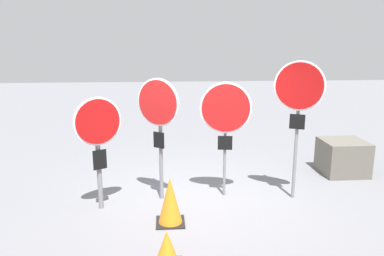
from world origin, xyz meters
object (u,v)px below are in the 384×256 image
at_px(stop_sign_3, 299,97).
at_px(traffic_cone_1, 167,249).
at_px(traffic_cone_0, 170,201).
at_px(stop_sign_0, 98,133).
at_px(storage_crate, 343,157).
at_px(stop_sign_1, 158,113).
at_px(stop_sign_2, 226,114).

height_order(stop_sign_3, traffic_cone_1, stop_sign_3).
bearing_deg(traffic_cone_0, stop_sign_0, 152.73).
height_order(stop_sign_3, storage_crate, stop_sign_3).
bearing_deg(stop_sign_1, stop_sign_3, 30.25).
bearing_deg(stop_sign_2, stop_sign_0, -161.92).
xyz_separation_m(stop_sign_0, traffic_cone_1, (1.09, -1.77, -1.09)).
height_order(stop_sign_2, traffic_cone_0, stop_sign_2).
bearing_deg(stop_sign_1, storage_crate, 49.11).
height_order(stop_sign_1, traffic_cone_1, stop_sign_1).
height_order(stop_sign_2, storage_crate, stop_sign_2).
bearing_deg(traffic_cone_1, traffic_cone_0, 86.78).
height_order(stop_sign_0, stop_sign_3, stop_sign_3).
distance_m(traffic_cone_1, storage_crate, 4.97).
bearing_deg(stop_sign_0, traffic_cone_1, -88.08).
bearing_deg(stop_sign_2, traffic_cone_0, -128.02).
distance_m(stop_sign_2, stop_sign_3, 1.28).
xyz_separation_m(stop_sign_1, storage_crate, (3.92, 1.07, -1.22)).
bearing_deg(traffic_cone_0, stop_sign_3, 18.93).
relative_size(stop_sign_2, traffic_cone_1, 4.22).
xyz_separation_m(stop_sign_3, traffic_cone_1, (-2.31, -1.95, -1.62)).
bearing_deg(stop_sign_2, stop_sign_3, -1.63).
bearing_deg(traffic_cone_0, stop_sign_2, 43.95).
xyz_separation_m(traffic_cone_0, traffic_cone_1, (-0.07, -1.18, -0.13)).
xyz_separation_m(traffic_cone_1, storage_crate, (3.82, 3.17, 0.12)).
distance_m(stop_sign_1, stop_sign_3, 2.43).
bearing_deg(traffic_cone_1, stop_sign_2, 63.41).
xyz_separation_m(stop_sign_0, traffic_cone_0, (1.15, -0.59, -0.96)).
bearing_deg(storage_crate, traffic_cone_0, -152.09).
relative_size(stop_sign_1, stop_sign_2, 1.04).
xyz_separation_m(stop_sign_3, storage_crate, (1.52, 1.22, -1.50)).
height_order(stop_sign_0, stop_sign_2, stop_sign_2).
distance_m(stop_sign_3, traffic_cone_0, 2.80).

